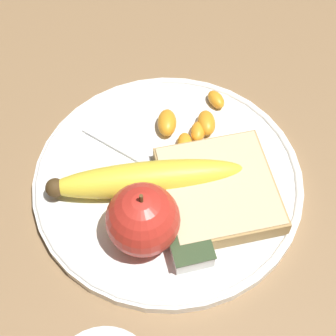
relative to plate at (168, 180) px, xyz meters
The scene contains 14 objects.
ground_plane 0.01m from the plate, ahead, with size 3.00×3.00×0.00m, color olive.
plate is the anchor object (origin of this frame).
apple 0.08m from the plate, 33.14° to the right, with size 0.07×0.07×0.08m.
banana 0.03m from the plate, 76.44° to the right, with size 0.06×0.20×0.04m.
bread_slice 0.06m from the plate, 53.90° to the left, with size 0.12×0.11×0.02m.
fork 0.01m from the plate, 167.95° to the right, with size 0.14×0.13×0.00m.
jam_packet 0.09m from the plate, ahead, with size 0.05×0.04×0.02m.
orange_segment_0 0.07m from the plate, 166.86° to the left, with size 0.04×0.03×0.02m.
orange_segment_1 0.05m from the plate, 141.55° to the left, with size 0.03×0.02×0.02m.
orange_segment_2 0.12m from the plate, 137.63° to the left, with size 0.03×0.02×0.01m.
orange_segment_3 0.02m from the plate, 139.14° to the left, with size 0.03×0.02×0.02m.
orange_segment_4 0.08m from the plate, 133.45° to the left, with size 0.04×0.02×0.02m.
orange_segment_5 0.07m from the plate, 135.56° to the left, with size 0.03×0.02×0.01m.
orange_segment_6 0.07m from the plate, 101.93° to the left, with size 0.03×0.03×0.01m.
Camera 1 is at (0.30, -0.08, 0.51)m, focal length 60.00 mm.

